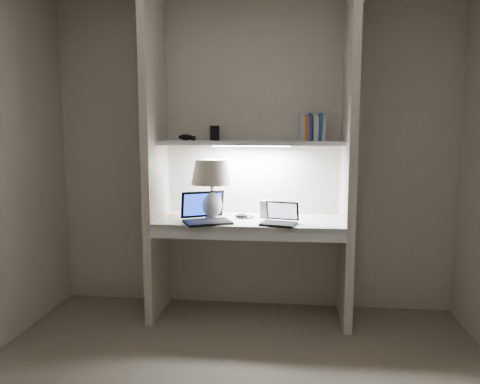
# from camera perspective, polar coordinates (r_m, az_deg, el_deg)

# --- Properties ---
(back_wall) EXTENTS (3.20, 0.01, 2.50)m
(back_wall) POSITION_cam_1_polar(r_m,az_deg,el_deg) (3.80, 1.57, 4.57)
(back_wall) COLOR beige
(back_wall) RESTS_ON floor
(alcove_panel_left) EXTENTS (0.06, 0.55, 2.50)m
(alcove_panel_left) POSITION_cam_1_polar(r_m,az_deg,el_deg) (3.66, -10.28, 4.34)
(alcove_panel_left) COLOR beige
(alcove_panel_left) RESTS_ON floor
(alcove_panel_right) EXTENTS (0.06, 0.55, 2.50)m
(alcove_panel_right) POSITION_cam_1_polar(r_m,az_deg,el_deg) (3.53, 13.11, 4.14)
(alcove_panel_right) COLOR beige
(alcove_panel_right) RESTS_ON floor
(desk) EXTENTS (1.40, 0.55, 0.04)m
(desk) POSITION_cam_1_polar(r_m,az_deg,el_deg) (3.59, 1.19, -3.67)
(desk) COLOR white
(desk) RESTS_ON alcove_panel_left
(desk_apron) EXTENTS (1.46, 0.03, 0.10)m
(desk_apron) POSITION_cam_1_polar(r_m,az_deg,el_deg) (3.34, 0.79, -5.05)
(desk_apron) COLOR silver
(desk_apron) RESTS_ON desk
(shelf) EXTENTS (1.40, 0.36, 0.03)m
(shelf) POSITION_cam_1_polar(r_m,az_deg,el_deg) (3.61, 1.35, 6.00)
(shelf) COLOR silver
(shelf) RESTS_ON back_wall
(strip_light) EXTENTS (0.60, 0.04, 0.02)m
(strip_light) POSITION_cam_1_polar(r_m,az_deg,el_deg) (3.61, 1.34, 5.65)
(strip_light) COLOR white
(strip_light) RESTS_ON shelf
(table_lamp) EXTENTS (0.31, 0.31, 0.46)m
(table_lamp) POSITION_cam_1_polar(r_m,az_deg,el_deg) (3.54, -3.46, 1.56)
(table_lamp) COLOR white
(table_lamp) RESTS_ON desk
(laptop_main) EXTENTS (0.42, 0.40, 0.22)m
(laptop_main) POSITION_cam_1_polar(r_m,az_deg,el_deg) (3.49, -4.22, -2.83)
(laptop_main) COLOR black
(laptop_main) RESTS_ON desk
(laptop_netbook) EXTENTS (0.29, 0.27, 0.16)m
(laptop_netbook) POSITION_cam_1_polar(r_m,az_deg,el_deg) (3.41, 4.88, -3.30)
(laptop_netbook) COLOR black
(laptop_netbook) RESTS_ON desk
(speaker) EXTENTS (0.10, 0.07, 0.14)m
(speaker) POSITION_cam_1_polar(r_m,az_deg,el_deg) (3.64, 3.24, -2.09)
(speaker) COLOR silver
(speaker) RESTS_ON desk
(mouse) EXTENTS (0.11, 0.09, 0.03)m
(mouse) POSITION_cam_1_polar(r_m,az_deg,el_deg) (3.63, 0.10, -2.93)
(mouse) COLOR black
(mouse) RESTS_ON desk
(cable_coil) EXTENTS (0.13, 0.13, 0.01)m
(cable_coil) POSITION_cam_1_polar(r_m,az_deg,el_deg) (3.64, 0.91, -3.06)
(cable_coil) COLOR black
(cable_coil) RESTS_ON desk
(sticky_note) EXTENTS (0.09, 0.09, 0.00)m
(sticky_note) POSITION_cam_1_polar(r_m,az_deg,el_deg) (3.79, -8.39, -2.82)
(sticky_note) COLOR gold
(sticky_note) RESTS_ON desk
(book_row) EXTENTS (0.20, 0.14, 0.21)m
(book_row) POSITION_cam_1_polar(r_m,az_deg,el_deg) (3.71, 8.81, 7.74)
(book_row) COLOR silver
(book_row) RESTS_ON shelf
(shelf_box) EXTENTS (0.08, 0.07, 0.12)m
(shelf_box) POSITION_cam_1_polar(r_m,az_deg,el_deg) (3.76, -3.13, 7.19)
(shelf_box) COLOR black
(shelf_box) RESTS_ON shelf
(shelf_gadget) EXTENTS (0.13, 0.10, 0.05)m
(shelf_gadget) POSITION_cam_1_polar(r_m,az_deg,el_deg) (3.77, -6.64, 6.65)
(shelf_gadget) COLOR black
(shelf_gadget) RESTS_ON shelf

